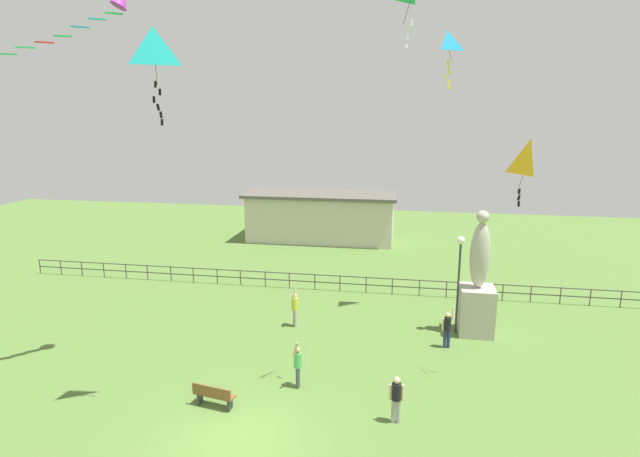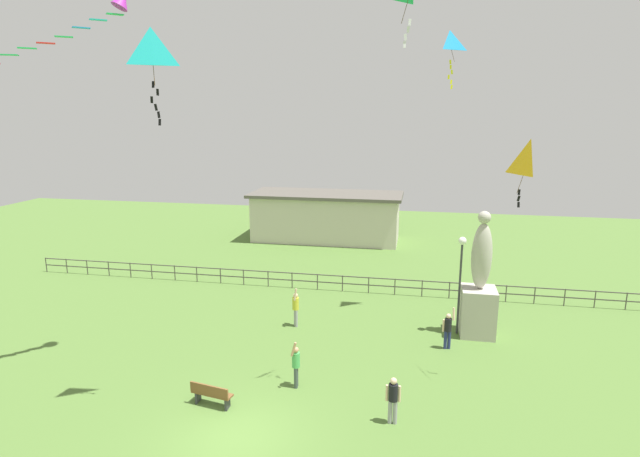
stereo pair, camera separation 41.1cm
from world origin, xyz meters
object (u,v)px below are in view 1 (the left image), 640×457
person_1 (298,364)px  kite_1 (154,50)px  person_3 (447,327)px  lamppost (460,264)px  person_0 (295,307)px  statue_monument (477,293)px  kite_0 (529,158)px  park_bench (213,395)px  streamer_kite (107,7)px  person_2 (396,397)px  kite_2 (447,44)px

person_1 → kite_1: size_ratio=0.66×
kite_1 → person_3: bearing=34.5°
lamppost → person_0: bearing=-175.2°
person_0 → statue_monument: bearing=4.6°
kite_0 → park_bench: bearing=-160.5°
kite_0 → person_1: bearing=-166.4°
person_0 → kite_0: size_ratio=0.83×
person_3 → lamppost: bearing=73.0°
streamer_kite → kite_0: bearing=4.6°
kite_0 → kite_1: kite_1 is taller
kite_1 → person_1: bearing=29.6°
person_0 → person_2: size_ratio=1.20×
lamppost → kite_0: 6.79m
person_1 → kite_1: kite_1 is taller
statue_monument → kite_1: kite_1 is taller
kite_1 → streamer_kite: (-3.11, 2.84, 1.84)m
lamppost → person_3: lamppost is taller
park_bench → streamer_kite: streamer_kite is taller
statue_monument → lamppost: size_ratio=1.26×
statue_monument → person_2: bearing=-113.9°
streamer_kite → person_1: bearing=-5.9°
kite_0 → statue_monument: bearing=100.7°
statue_monument → park_bench: statue_monument is taller
lamppost → kite_2: kite_2 is taller
statue_monument → person_1: (-7.07, -6.11, -1.01)m
kite_2 → kite_1: bearing=-130.1°
kite_0 → streamer_kite: bearing=-175.4°
statue_monument → person_3: bearing=-128.3°
kite_0 → kite_2: 8.55m
person_1 → kite_1: (-3.75, -2.13, 10.82)m
person_1 → person_3: (5.67, 4.34, 0.01)m
lamppost → kite_0: (1.67, -4.16, 5.10)m
person_3 → person_0: bearing=171.2°
kite_1 → park_bench: bearing=15.8°
person_0 → person_1: 5.59m
kite_0 → streamer_kite: streamer_kite is taller
park_bench → person_3: (8.25, 6.14, 0.49)m
statue_monument → kite_2: kite_2 is taller
person_3 → statue_monument: bearing=51.7°
statue_monument → lamppost: 1.63m
person_3 → kite_2: (-0.38, 4.26, 12.13)m
kite_0 → kite_1: (-11.62, -4.04, 3.33)m
person_0 → streamer_kite: streamer_kite is taller
kite_2 → lamppost: bearing=-70.3°
statue_monument → streamer_kite: streamer_kite is taller
park_bench → person_3: 10.30m
person_0 → streamer_kite: size_ratio=0.38×
person_2 → person_3: (2.02, 5.96, 0.01)m
person_0 → person_1: bearing=-76.1°
person_1 → person_3: person_3 is taller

